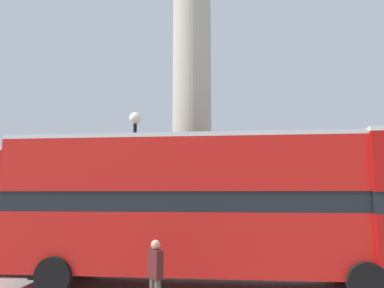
{
  "coord_description": "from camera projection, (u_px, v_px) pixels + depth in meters",
  "views": [
    {
      "loc": [
        2.64,
        -17.81,
        2.65
      ],
      "look_at": [
        0.0,
        0.0,
        5.06
      ],
      "focal_mm": 35.0,
      "sensor_mm": 36.0,
      "label": 1
    }
  ],
  "objects": [
    {
      "name": "street_lamp",
      "position": [
        134.0,
        170.0,
        14.53
      ],
      "size": [
        0.47,
        0.47,
        5.87
      ],
      "color": "black",
      "rests_on": "ground_plane"
    },
    {
      "name": "monument_column",
      "position": [
        192.0,
        125.0,
        18.29
      ],
      "size": [
        5.35,
        5.35,
        18.29
      ],
      "color": "#ADA593",
      "rests_on": "ground_plane"
    },
    {
      "name": "bus_a",
      "position": [
        207.0,
        203.0,
        10.96
      ],
      "size": [
        11.51,
        3.16,
        4.31
      ],
      "rotation": [
        0.0,
        0.0,
        0.05
      ],
      "color": "red",
      "rests_on": "ground_plane"
    },
    {
      "name": "equestrian_statue",
      "position": [
        57.0,
        210.0,
        23.64
      ],
      "size": [
        3.46,
        2.89,
        5.73
      ],
      "rotation": [
        0.0,
        0.0,
        -0.29
      ],
      "color": "#ADA593",
      "rests_on": "ground_plane"
    },
    {
      "name": "ground_plane",
      "position": [
        192.0,
        251.0,
        17.49
      ],
      "size": [
        200.0,
        200.0,
        0.0
      ],
      "primitive_type": "plane",
      "color": "gray"
    },
    {
      "name": "pedestrian_near_lamp",
      "position": [
        155.0,
        274.0,
        8.27
      ],
      "size": [
        0.41,
        0.43,
        1.63
      ],
      "rotation": [
        0.0,
        0.0,
        2.31
      ],
      "color": "#4C473D",
      "rests_on": "ground_plane"
    }
  ]
}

